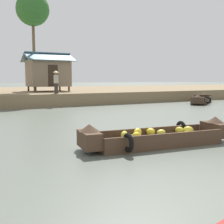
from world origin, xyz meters
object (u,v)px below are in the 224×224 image
(stilt_house_mid_right, at_px, (48,72))
(palm_tree_near, at_px, (33,10))
(banana_boat, at_px, (158,137))
(fishing_skiff_distant, at_px, (202,100))
(vendor_person, at_px, (56,81))

(stilt_house_mid_right, xyz_separation_m, palm_tree_near, (-1.16, -0.00, 5.13))
(banana_boat, distance_m, fishing_skiff_distant, 16.19)
(fishing_skiff_distant, xyz_separation_m, vendor_person, (-11.27, 3.15, 1.57))
(palm_tree_near, bearing_deg, vendor_person, -84.17)
(fishing_skiff_distant, bearing_deg, banana_boat, -140.11)
(vendor_person, bearing_deg, palm_tree_near, 95.83)
(banana_boat, height_order, palm_tree_near, palm_tree_near)
(banana_boat, bearing_deg, fishing_skiff_distant, 39.89)
(fishing_skiff_distant, distance_m, palm_tree_near, 15.85)
(fishing_skiff_distant, relative_size, vendor_person, 2.54)
(stilt_house_mid_right, bearing_deg, banana_boat, -95.87)
(stilt_house_mid_right, height_order, vendor_person, stilt_house_mid_right)
(banana_boat, relative_size, palm_tree_near, 0.59)
(banana_boat, bearing_deg, stilt_house_mid_right, 84.13)
(fishing_skiff_distant, xyz_separation_m, stilt_house_mid_right, (-10.57, 7.66, 2.28))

